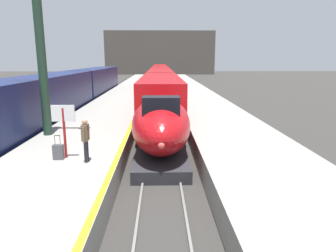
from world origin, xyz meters
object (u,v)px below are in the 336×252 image
at_px(station_column_mid, 39,25).
at_px(departure_info_board, 64,121).
at_px(rolling_suitcase, 58,152).
at_px(regional_train_adjacent, 78,88).
at_px(highspeed_train_main, 160,79).
at_px(passenger_near_edge, 85,137).

height_order(station_column_mid, departure_info_board, station_column_mid).
xyz_separation_m(rolling_suitcase, departure_info_board, (0.22, 0.23, 1.20)).
bearing_deg(regional_train_adjacent, rolling_suitcase, -77.71).
height_order(rolling_suitcase, departure_info_board, departure_info_board).
relative_size(rolling_suitcase, departure_info_board, 0.46).
relative_size(regional_train_adjacent, departure_info_board, 17.26).
height_order(regional_train_adjacent, station_column_mid, station_column_mid).
distance_m(regional_train_adjacent, departure_info_board, 18.95).
xyz_separation_m(highspeed_train_main, departure_info_board, (-3.81, -36.18, 0.58)).
height_order(regional_train_adjacent, passenger_near_edge, regional_train_adjacent).
distance_m(passenger_near_edge, rolling_suitcase, 1.39).
distance_m(highspeed_train_main, regional_train_adjacent, 19.50).
height_order(highspeed_train_main, passenger_near_edge, highspeed_train_main).
bearing_deg(passenger_near_edge, station_column_mid, 124.60).
bearing_deg(passenger_near_edge, departure_info_board, 150.57).
height_order(station_column_mid, rolling_suitcase, station_column_mid).
bearing_deg(passenger_near_edge, regional_train_adjacent, 105.42).
xyz_separation_m(regional_train_adjacent, station_column_mid, (2.20, -14.58, 4.39)).
distance_m(highspeed_train_main, rolling_suitcase, 36.64).
xyz_separation_m(highspeed_train_main, regional_train_adjacent, (-8.10, -17.73, 0.16)).
bearing_deg(departure_info_board, passenger_near_edge, -29.43).
xyz_separation_m(station_column_mid, passenger_near_edge, (3.04, -4.40, -4.48)).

